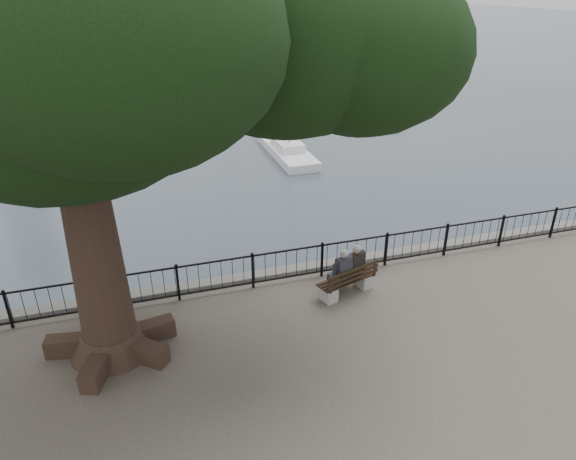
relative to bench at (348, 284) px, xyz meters
name	(u,v)px	position (x,y,z in m)	size (l,w,h in m)	color
harbor	(283,287)	(-1.33, 1.57, -0.81)	(260.00, 260.00, 1.20)	#565452
railing	(288,264)	(-1.33, 1.07, 0.25)	(22.06, 0.06, 1.00)	black
bench	(348,284)	(0.00, 0.00, 0.00)	(1.77, 0.97, 0.89)	gray
person_left	(340,273)	(-0.23, 0.03, 0.34)	(0.54, 0.77, 1.42)	black
person_right	(352,269)	(0.18, 0.16, 0.34)	(0.54, 0.77, 1.42)	black
tree	(113,27)	(-5.04, -0.38, 6.53)	(12.74, 8.90, 10.40)	black
lion_monument	(172,46)	(0.67, 48.51, 0.84)	(5.82, 5.82, 8.63)	#565452
sailboat_c	(287,149)	(3.04, 14.90, -0.97)	(1.73, 6.11, 12.22)	white
sailboat_d	(376,117)	(10.85, 20.03, -1.01)	(1.56, 4.85, 9.26)	white
sailboat_f	(222,93)	(2.63, 30.89, -0.95)	(3.07, 6.24, 13.22)	white
sailboat_g	(228,77)	(4.55, 38.14, -0.97)	(2.84, 6.42, 12.55)	white
sailboat_h	(112,80)	(-5.76, 39.99, -0.95)	(3.17, 5.54, 12.40)	white
far_shore	(294,10)	(24.22, 78.03, 2.69)	(30.00, 8.60, 9.18)	#413C36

